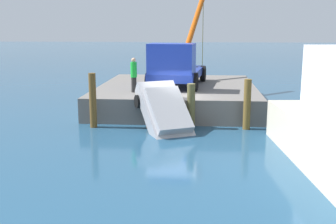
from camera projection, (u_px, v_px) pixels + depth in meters
ground at (172, 122)px, 21.03m from camera, size 200.00×200.00×0.00m
dock at (177, 95)px, 25.25m from camera, size 10.38×9.25×1.27m
crane_truck at (177, 65)px, 24.15m from camera, size 9.59×3.41×5.76m
dock_worker at (134, 75)px, 22.27m from camera, size 0.34×0.34×1.85m
salvaged_car at (167, 119)px, 19.06m from camera, size 4.35×3.49×3.33m
piling_near at (93, 100)px, 19.74m from camera, size 0.34×0.34×2.62m
piling_mid at (149, 109)px, 19.67m from camera, size 0.30×0.30×1.81m
piling_far at (191, 106)px, 19.59m from camera, size 0.38×0.38×2.14m
piling_end at (247, 104)px, 19.39m from camera, size 0.34×0.34×2.38m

